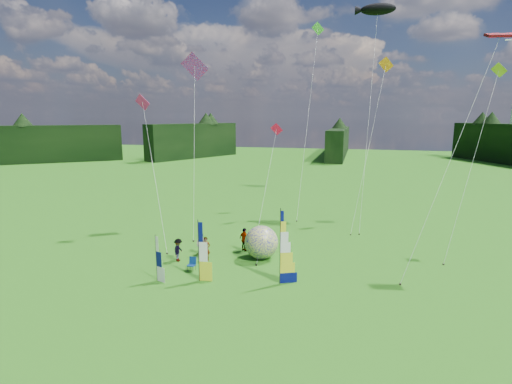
% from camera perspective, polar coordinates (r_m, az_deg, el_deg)
% --- Properties ---
extents(ground, '(220.00, 220.00, 0.00)m').
position_cam_1_polar(ground, '(23.92, -0.09, -14.96)').
color(ground, '#3C8223').
rests_on(ground, ground).
extents(treeline_ring, '(210.00, 210.00, 8.00)m').
position_cam_1_polar(treeline_ring, '(22.48, -0.09, -5.73)').
color(treeline_ring, black).
rests_on(treeline_ring, ground).
extents(feather_banner_main, '(1.21, 0.62, 4.71)m').
position_cam_1_polar(feather_banner_main, '(25.02, 3.47, -7.96)').
color(feather_banner_main, '#070C57').
rests_on(feather_banner_main, ground).
extents(side_banner_left, '(1.08, 0.19, 3.90)m').
position_cam_1_polar(side_banner_left, '(25.79, -8.19, -8.44)').
color(side_banner_left, yellow).
rests_on(side_banner_left, ground).
extents(side_banner_far, '(0.87, 0.40, 2.98)m').
position_cam_1_polar(side_banner_far, '(26.45, -14.06, -9.22)').
color(side_banner_far, white).
rests_on(side_banner_far, ground).
extents(bol_inflatable, '(3.25, 3.25, 2.48)m').
position_cam_1_polar(bol_inflatable, '(29.64, 0.77, -7.20)').
color(bol_inflatable, '#120F8D').
rests_on(bol_inflatable, ground).
extents(spectator_a, '(0.73, 0.56, 1.78)m').
position_cam_1_polar(spectator_a, '(29.52, -7.18, -8.07)').
color(spectator_a, '#66594C').
rests_on(spectator_a, ground).
extents(spectator_b, '(0.92, 0.58, 1.77)m').
position_cam_1_polar(spectator_b, '(30.66, -7.83, -7.38)').
color(spectator_b, '#66594C').
rests_on(spectator_b, ground).
extents(spectator_c, '(0.46, 1.11, 1.68)m').
position_cam_1_polar(spectator_c, '(29.77, -11.04, -8.13)').
color(spectator_c, '#66594C').
rests_on(spectator_c, ground).
extents(spectator_d, '(1.15, 0.97, 1.85)m').
position_cam_1_polar(spectator_d, '(31.32, -1.66, -6.81)').
color(spectator_d, '#66594C').
rests_on(spectator_d, ground).
extents(camp_chair, '(0.55, 0.55, 0.93)m').
position_cam_1_polar(camp_chair, '(27.95, -9.20, -10.16)').
color(camp_chair, navy).
rests_on(camp_chair, ground).
extents(kite_whale, '(8.90, 15.50, 23.28)m').
position_cam_1_polar(kite_whale, '(41.03, 15.95, 12.13)').
color(kite_whale, black).
rests_on(kite_whale, ground).
extents(kite_rainbow_delta, '(8.45, 11.65, 17.10)m').
position_cam_1_polar(kite_rainbow_delta, '(36.01, -8.87, 7.73)').
color(kite_rainbow_delta, red).
rests_on(kite_rainbow_delta, ground).
extents(kite_parafoil, '(9.70, 9.99, 17.57)m').
position_cam_1_polar(kite_parafoil, '(28.68, 26.37, 6.46)').
color(kite_parafoil, red).
rests_on(kite_parafoil, ground).
extents(small_kite_red, '(5.27, 10.17, 10.14)m').
position_cam_1_polar(small_kite_red, '(37.36, 1.63, 2.59)').
color(small_kite_red, red).
rests_on(small_kite_red, ground).
extents(small_kite_orange, '(7.27, 11.08, 16.63)m').
position_cam_1_polar(small_kite_orange, '(38.99, 15.91, 7.33)').
color(small_kite_orange, orange).
rests_on(small_kite_orange, ground).
extents(small_kite_yellow, '(8.71, 10.00, 14.85)m').
position_cam_1_polar(small_kite_yellow, '(33.67, 28.60, 4.43)').
color(small_kite_yellow, yellow).
rests_on(small_kite_yellow, ground).
extents(small_kite_pink, '(7.79, 8.61, 12.79)m').
position_cam_1_polar(small_kite_pink, '(33.70, -14.41, 3.64)').
color(small_kite_pink, '#DE226E').
rests_on(small_kite_pink, ground).
extents(small_kite_green, '(5.67, 12.85, 21.45)m').
position_cam_1_polar(small_kite_green, '(43.92, 7.46, 11.14)').
color(small_kite_green, green).
rests_on(small_kite_green, ground).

